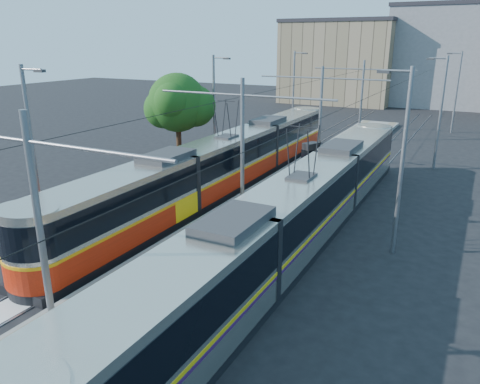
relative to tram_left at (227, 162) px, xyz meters
The scene contains 14 objects.
ground 13.47m from the tram_left, 74.37° to the right, with size 160.00×160.00×0.00m, color black.
platform 5.70m from the tram_left, 48.94° to the left, with size 4.00×50.00×0.30m, color gray.
tactile_strip_left 4.86m from the tram_left, 62.51° to the left, with size 0.70×50.00×0.01m, color gray.
tactile_strip_right 6.67m from the tram_left, 39.29° to the left, with size 0.70×50.00×0.01m, color gray.
rails 5.74m from the tram_left, 48.94° to the left, with size 8.71×70.00×0.03m.
track_arrow 15.96m from the tram_left, 90.00° to the right, with size 1.20×5.00×0.01m, color silver.
tram_left is the anchor object (origin of this frame).
tram_right 9.55m from the tram_left, 41.03° to the right, with size 2.43×31.07×5.50m.
catenary 4.75m from the tram_left, 19.67° to the left, with size 9.20×70.00×7.00m.
street_lamps 9.23m from the tram_left, 66.12° to the left, with size 15.18×38.22×8.00m.
shelter 5.52m from the tram_left, 39.55° to the left, with size 1.06×1.27×2.41m.
tree 7.37m from the tram_left, 147.54° to the left, with size 4.68×4.33×6.80m.
building_left 47.76m from the tram_left, 97.73° to the left, with size 16.32×12.24×11.97m.
building_centre 52.29m from the tram_left, 79.37° to the left, with size 18.36×14.28×13.86m.
Camera 1 is at (10.24, -11.89, 8.93)m, focal length 35.00 mm.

